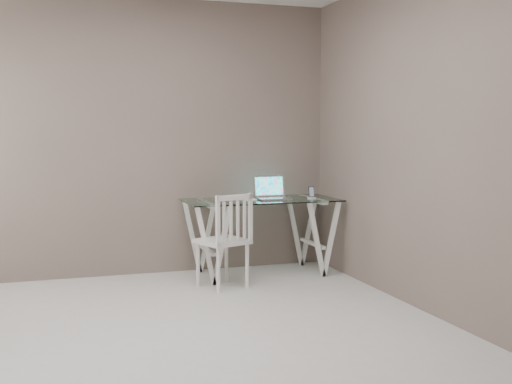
# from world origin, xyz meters

# --- Properties ---
(room) EXTENTS (4.50, 4.52, 2.71)m
(room) POSITION_xyz_m (-0.06, 0.02, 1.72)
(room) COLOR beige
(room) RESTS_ON ground
(desk) EXTENTS (1.50, 0.70, 0.75)m
(desk) POSITION_xyz_m (1.20, 1.85, 0.38)
(desk) COLOR silver
(desk) RESTS_ON ground
(chair) EXTENTS (0.51, 0.51, 0.86)m
(chair) POSITION_xyz_m (0.73, 1.40, 0.47)
(chair) COLOR silver
(chair) RESTS_ON ground
(laptop) EXTENTS (0.32, 0.27, 0.23)m
(laptop) POSITION_xyz_m (1.32, 1.88, 0.80)
(laptop) COLOR #B5B5B9
(laptop) RESTS_ON desk
(keyboard) EXTENTS (0.26, 0.11, 0.01)m
(keyboard) POSITION_xyz_m (1.00, 1.83, 0.75)
(keyboard) COLOR silver
(keyboard) RESTS_ON desk
(mouse) EXTENTS (0.11, 0.07, 0.04)m
(mouse) POSITION_xyz_m (1.04, 1.64, 0.76)
(mouse) COLOR silver
(mouse) RESTS_ON desk
(phone_dock) EXTENTS (0.06, 0.06, 0.12)m
(phone_dock) POSITION_xyz_m (1.70, 1.77, 0.78)
(phone_dock) COLOR white
(phone_dock) RESTS_ON desk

